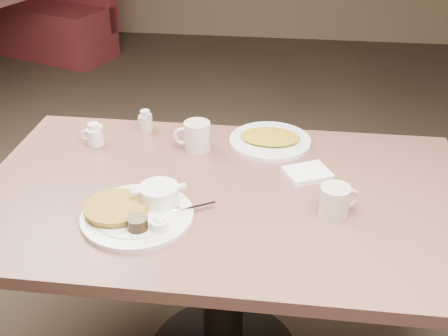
# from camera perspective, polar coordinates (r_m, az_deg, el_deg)

# --- Properties ---
(diner_table) EXTENTS (1.50, 0.90, 0.75)m
(diner_table) POSITION_cam_1_polar(r_m,az_deg,el_deg) (1.76, -0.08, -7.06)
(diner_table) COLOR #84564C
(diner_table) RESTS_ON ground
(main_plate) EXTENTS (0.42, 0.41, 0.07)m
(main_plate) POSITION_cam_1_polar(r_m,az_deg,el_deg) (1.56, -8.87, -4.27)
(main_plate) COLOR white
(main_plate) RESTS_ON diner_table
(coffee_mug_near) EXTENTS (0.13, 0.11, 0.09)m
(coffee_mug_near) POSITION_cam_1_polar(r_m,az_deg,el_deg) (1.57, 11.53, -3.33)
(coffee_mug_near) COLOR beige
(coffee_mug_near) RESTS_ON diner_table
(napkin) EXTENTS (0.17, 0.16, 0.02)m
(napkin) POSITION_cam_1_polar(r_m,az_deg,el_deg) (1.76, 8.68, -0.55)
(napkin) COLOR white
(napkin) RESTS_ON diner_table
(coffee_mug_far) EXTENTS (0.13, 0.10, 0.10)m
(coffee_mug_far) POSITION_cam_1_polar(r_m,az_deg,el_deg) (1.87, -2.91, 3.35)
(coffee_mug_far) COLOR beige
(coffee_mug_far) RESTS_ON diner_table
(creamer_left) EXTENTS (0.09, 0.07, 0.08)m
(creamer_left) POSITION_cam_1_polar(r_m,az_deg,el_deg) (1.96, -13.34, 3.36)
(creamer_left) COLOR white
(creamer_left) RESTS_ON diner_table
(creamer_right) EXTENTS (0.07, 0.06, 0.08)m
(creamer_right) POSITION_cam_1_polar(r_m,az_deg,el_deg) (2.03, -8.17, 4.81)
(creamer_right) COLOR #BBBBB7
(creamer_right) RESTS_ON diner_table
(hash_plate) EXTENTS (0.29, 0.29, 0.04)m
(hash_plate) POSITION_cam_1_polar(r_m,az_deg,el_deg) (1.93, 4.82, 2.97)
(hash_plate) COLOR white
(hash_plate) RESTS_ON diner_table
(booth_back_left) EXTENTS (1.83, 1.97, 1.12)m
(booth_back_left) POSITION_cam_1_polar(r_m,az_deg,el_deg) (5.33, -19.19, 15.43)
(booth_back_left) COLOR maroon
(booth_back_left) RESTS_ON ground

